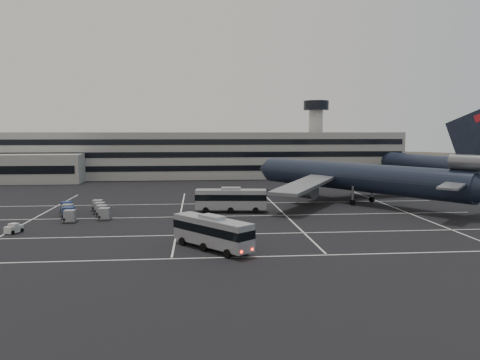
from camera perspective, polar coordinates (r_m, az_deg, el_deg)
The scene contains 11 objects.
ground at distance 75.54m, azimuth -2.88°, elevation -5.00°, with size 260.00×260.00×0.00m, color black.
lane_markings at distance 76.29m, azimuth -2.19°, elevation -4.88°, with size 90.00×55.62×0.01m.
terminal at distance 145.43m, azimuth -5.21°, elevation 3.03°, with size 125.00×26.00×24.00m.
hills at distance 246.42m, azimuth -0.30°, elevation -0.17°, with size 352.00×180.00×44.00m.
trijet_main at distance 96.39m, azimuth 14.04°, elevation 0.37°, with size 40.20×50.22×18.08m.
trijet_far at distance 136.66m, azimuth 21.88°, elevation 1.80°, with size 22.26×57.12×18.08m.
bus_near at distance 57.23m, azimuth -3.42°, elevation -6.21°, with size 9.71×11.01×4.23m.
bus_far at distance 83.17m, azimuth -1.12°, elevation -2.28°, with size 12.80×4.21×4.44m.
tug_a at distance 73.69m, azimuth -25.92°, elevation -5.36°, with size 2.22×2.67×1.49m.
tug_b at distance 70.52m, azimuth -6.00°, elevation -5.34°, with size 2.27×2.31×1.31m.
uld_cluster at distance 83.69m, azimuth -18.40°, elevation -3.55°, with size 10.62×13.55×1.96m.
Camera 1 is at (-2.96, -74.09, 14.40)m, focal length 35.00 mm.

